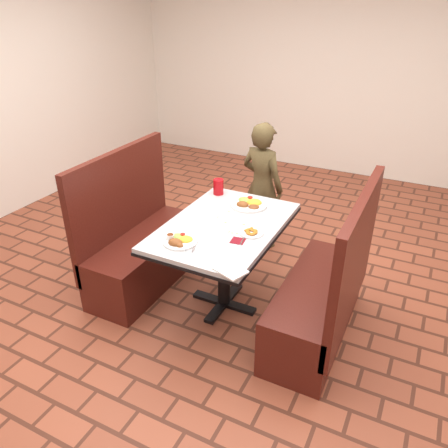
{
  "coord_description": "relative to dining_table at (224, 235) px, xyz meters",
  "views": [
    {
      "loc": [
        1.3,
        -2.58,
        2.27
      ],
      "look_at": [
        0.0,
        0.0,
        0.75
      ],
      "focal_mm": 35.0,
      "sensor_mm": 36.0,
      "label": 1
    }
  ],
  "objects": [
    {
      "name": "red_tumbler",
      "position": [
        -0.29,
        0.48,
        0.16
      ],
      "size": [
        0.09,
        0.09,
        0.13
      ],
      "primitive_type": "cylinder",
      "color": "#BA0C12",
      "rests_on": "dining_table"
    },
    {
      "name": "booth_bench_left",
      "position": [
        -0.8,
        0.0,
        -0.32
      ],
      "size": [
        0.47,
        1.2,
        1.17
      ],
      "color": "#511A12",
      "rests_on": "ground"
    },
    {
      "name": "knife_utensil",
      "position": [
        -0.03,
        -0.38,
        0.11
      ],
      "size": [
        0.06,
        0.17,
        0.0
      ],
      "primitive_type": "cube",
      "rotation": [
        0.0,
        0.0,
        0.3
      ],
      "color": "silver",
      "rests_on": "dining_table"
    },
    {
      "name": "paper_napkin",
      "position": [
        0.32,
        -0.54,
        0.1
      ],
      "size": [
        0.23,
        0.2,
        0.01
      ],
      "primitive_type": "cube",
      "rotation": [
        0.0,
        0.0,
        -0.35
      ],
      "color": "white",
      "rests_on": "dining_table"
    },
    {
      "name": "plantain_plate",
      "position": [
        0.24,
        -0.05,
        0.11
      ],
      "size": [
        0.17,
        0.17,
        0.03
      ],
      "rotation": [
        0.0,
        0.0,
        -0.14
      ],
      "color": "white",
      "rests_on": "dining_table"
    },
    {
      "name": "spoon_utensil",
      "position": [
        0.23,
        -0.17,
        0.1
      ],
      "size": [
        0.03,
        0.12,
        0.0
      ],
      "primitive_type": "cube",
      "rotation": [
        0.0,
        0.0,
        0.17
      ],
      "color": "silver",
      "rests_on": "dining_table"
    },
    {
      "name": "fork_utensil",
      "position": [
        -0.06,
        -0.4,
        0.11
      ],
      "size": [
        0.02,
        0.15,
        0.0
      ],
      "primitive_type": "cube",
      "rotation": [
        0.0,
        0.0,
        0.08
      ],
      "color": "silver",
      "rests_on": "dining_table"
    },
    {
      "name": "lettuce_shreds",
      "position": [
        0.04,
        0.06,
        0.1
      ],
      "size": [
        0.28,
        0.32,
        0.0
      ],
      "primitive_type": null,
      "color": "#7CAE45",
      "rests_on": "dining_table"
    },
    {
      "name": "far_dinner_plate",
      "position": [
        0.04,
        0.38,
        0.12
      ],
      "size": [
        0.3,
        0.3,
        0.08
      ],
      "rotation": [
        0.0,
        0.0,
        0.31
      ],
      "color": "white",
      "rests_on": "dining_table"
    },
    {
      "name": "diner_person",
      "position": [
        -0.13,
        1.07,
        -0.03
      ],
      "size": [
        0.52,
        0.4,
        1.25
      ],
      "primitive_type": "imported",
      "rotation": [
        0.0,
        0.0,
        2.89
      ],
      "color": "brown",
      "rests_on": "ground"
    },
    {
      "name": "near_dinner_plate",
      "position": [
        -0.15,
        -0.39,
        0.12
      ],
      "size": [
        0.24,
        0.24,
        0.07
      ],
      "rotation": [
        0.0,
        0.0,
        -0.21
      ],
      "color": "white",
      "rests_on": "dining_table"
    },
    {
      "name": "room",
      "position": [
        0.0,
        0.0,
        1.26
      ],
      "size": [
        7.0,
        7.04,
        2.82
      ],
      "color": "#9F4E34",
      "rests_on": "ground"
    },
    {
      "name": "maroon_napkin",
      "position": [
        0.2,
        -0.18,
        0.1
      ],
      "size": [
        0.11,
        0.11,
        0.0
      ],
      "primitive_type": "cube",
      "rotation": [
        0.0,
        0.0,
        0.12
      ],
      "color": "maroon",
      "rests_on": "dining_table"
    },
    {
      "name": "booth_bench_right",
      "position": [
        0.8,
        0.0,
        -0.32
      ],
      "size": [
        0.47,
        1.2,
        1.17
      ],
      "color": "#511A12",
      "rests_on": "ground"
    },
    {
      "name": "dining_table",
      "position": [
        0.0,
        0.0,
        0.0
      ],
      "size": [
        0.81,
        1.21,
        0.75
      ],
      "color": "silver",
      "rests_on": "ground"
    }
  ]
}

